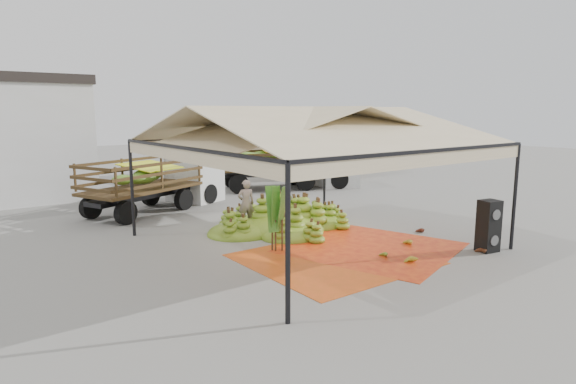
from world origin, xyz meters
TOP-DOWN VIEW (x-y plane):
  - ground at (0.00, 0.00)m, footprint 90.00×90.00m
  - canopy_tent at (0.00, 0.00)m, footprint 8.10×8.10m
  - building_tan at (10.00, 13.00)m, footprint 6.30×5.30m
  - tarp_left at (-0.68, -1.63)m, footprint 4.44×4.24m
  - tarp_right at (0.94, -1.49)m, footprint 5.31×5.45m
  - banana_heap at (0.21, 1.83)m, footprint 6.32×5.88m
  - hand_yellow_a at (1.95, -1.91)m, footprint 0.56×0.50m
  - hand_yellow_b at (0.68, -3.11)m, footprint 0.58×0.58m
  - hand_red_a at (2.88, -3.70)m, footprint 0.55×0.48m
  - hand_red_b at (3.42, -1.26)m, footprint 0.43×0.36m
  - hand_green at (0.50, -2.29)m, footprint 0.41×0.35m
  - hanging_bunches at (-0.96, -1.08)m, footprint 1.74×0.24m
  - speaker_stack at (3.26, -3.70)m, footprint 0.61×0.55m
  - banana_leaves at (-1.23, 0.30)m, footprint 0.96×1.36m
  - vendor at (-0.53, 2.89)m, footprint 0.67×0.54m
  - truck_left at (-1.58, 7.52)m, footprint 6.45×4.28m
  - truck_right at (5.90, 8.51)m, footprint 7.37×4.68m

SIDE VIEW (x-z plane):
  - ground at x=0.00m, z-range 0.00..0.00m
  - banana_leaves at x=-1.23m, z-range -1.85..1.85m
  - tarp_left at x=-0.68m, z-range 0.00..0.01m
  - tarp_right at x=0.94m, z-range 0.00..0.01m
  - hand_green at x=0.50m, z-range 0.00..0.17m
  - hand_red_b at x=3.42m, z-range 0.00..0.19m
  - hand_yellow_b at x=0.68m, z-range 0.00..0.21m
  - hand_yellow_a at x=1.95m, z-range 0.00..0.21m
  - hand_red_a at x=2.88m, z-range 0.00..0.22m
  - banana_heap at x=0.21m, z-range 0.00..1.08m
  - speaker_stack at x=3.26m, z-range 0.00..1.46m
  - vendor at x=-0.53m, z-range 0.00..1.61m
  - truck_left at x=-1.58m, z-range 0.24..2.35m
  - truck_right at x=5.90m, z-range 0.28..2.68m
  - building_tan at x=10.00m, z-range 0.02..4.12m
  - hanging_bunches at x=-0.96m, z-range 2.52..2.72m
  - canopy_tent at x=0.00m, z-range 1.30..5.30m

